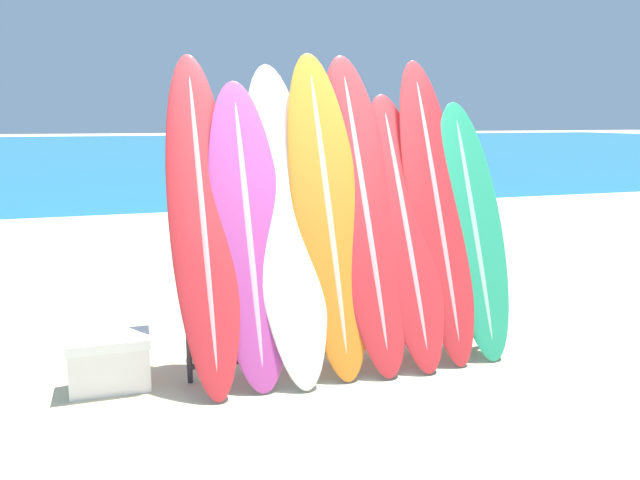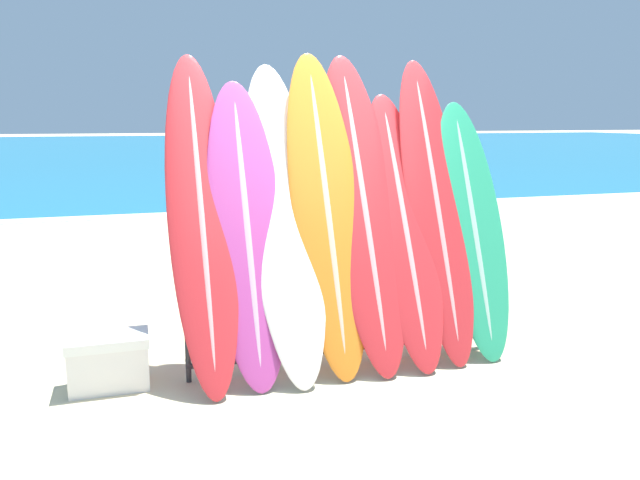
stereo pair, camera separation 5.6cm
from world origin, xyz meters
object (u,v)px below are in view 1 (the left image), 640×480
surfboard_slot_4 (364,207)px  surfboard_slot_0 (202,216)px  surfboard_slot_7 (473,227)px  person_mid_beach (251,175)px  cooler_box (110,362)px  surfboard_rack (351,308)px  surfboard_slot_3 (327,209)px  surfboard_slot_6 (436,206)px  surfboard_slot_1 (248,229)px  surfboard_slot_5 (404,226)px  surfboard_slot_2 (285,216)px  person_near_water (409,184)px

surfboard_slot_4 → surfboard_slot_0: bearing=179.8°
surfboard_slot_7 → person_mid_beach: (-0.69, 5.90, -0.06)m
surfboard_slot_4 → cooler_box: 2.24m
surfboard_rack → person_mid_beach: bearing=86.1°
surfboard_slot_7 → cooler_box: bearing=179.8°
surfboard_slot_3 → surfboard_slot_7: bearing=-3.7°
surfboard_slot_6 → cooler_box: 2.80m
surfboard_slot_3 → surfboard_slot_4: same height
surfboard_slot_1 → person_mid_beach: surfboard_slot_1 is taller
surfboard_slot_4 → surfboard_slot_5: (0.32, -0.07, -0.16)m
surfboard_rack → surfboard_slot_0: (-1.11, 0.17, 0.76)m
surfboard_slot_2 → surfboard_slot_5: bearing=-3.7°
person_near_water → person_mid_beach: (-2.25, 1.43, 0.08)m
surfboard_slot_3 → cooler_box: bearing=-177.5°
surfboard_slot_6 → person_near_water: 4.78m
surfboard_slot_5 → surfboard_slot_7: (0.62, -0.03, -0.04)m
surfboard_slot_7 → person_near_water: size_ratio=1.26×
surfboard_slot_1 → surfboard_slot_2: surfboard_slot_2 is taller
surfboard_slot_3 → cooler_box: (-1.67, -0.07, -1.03)m
surfboard_slot_1 → surfboard_slot_5: size_ratio=1.04×
person_near_water → person_mid_beach: bearing=-90.8°
person_mid_beach → surfboard_slot_1: bearing=69.9°
surfboard_slot_0 → surfboard_slot_1: bearing=-10.8°
surfboard_slot_1 → surfboard_slot_6: 1.58m
person_near_water → surfboard_slot_3: bearing=-0.9°
surfboard_slot_6 → surfboard_slot_7: (0.31, -0.08, -0.18)m
surfboard_slot_6 → person_near_water: size_ratio=1.48×
surfboard_slot_0 → person_near_water: 5.77m
surfboard_slot_2 → surfboard_slot_5: (0.97, -0.06, -0.12)m
surfboard_slot_4 → surfboard_slot_7: 0.96m
surfboard_slot_4 → person_mid_beach: surfboard_slot_4 is taller
surfboard_rack → surfboard_slot_5: size_ratio=1.20×
surfboard_slot_0 → surfboard_slot_3: 0.96m
surfboard_slot_0 → surfboard_slot_2: (0.63, -0.01, -0.03)m
person_near_water → cooler_box: person_near_water is taller
surfboard_slot_0 → surfboard_slot_3: size_ratio=0.99×
surfboard_rack → surfboard_slot_7: size_ratio=1.24×
surfboard_slot_5 → person_mid_beach: size_ratio=1.20×
surfboard_slot_3 → surfboard_slot_2: bearing=178.4°
surfboard_rack → cooler_box: size_ratio=4.50×
surfboard_slot_2 → surfboard_slot_3: surfboard_slot_3 is taller
surfboard_rack → surfboard_slot_5: (0.49, 0.09, 0.62)m
surfboard_rack → surfboard_slot_4: surfboard_slot_4 is taller
surfboard_slot_0 → surfboard_slot_5: 1.61m
surfboard_rack → surfboard_slot_7: bearing=3.3°
surfboard_rack → surfboard_slot_2: (-0.49, 0.15, 0.73)m
surfboard_slot_0 → surfboard_slot_3: bearing=-1.4°
surfboard_slot_3 → person_near_water: 5.22m
cooler_box → surfboard_slot_3: bearing=2.5°
surfboard_slot_7 → person_mid_beach: 5.94m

